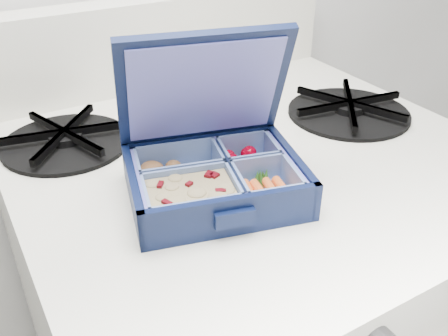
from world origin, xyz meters
TOP-DOWN VIEW (x-y plane):
  - bento_box at (0.45, 1.56)m, footprint 0.24×0.21m
  - burner_grate at (0.76, 1.65)m, footprint 0.23×0.23m
  - burner_grate_rear at (0.32, 1.79)m, footprint 0.22×0.22m
  - fork at (0.57, 1.67)m, footprint 0.08×0.18m

SIDE VIEW (x-z plane):
  - fork at x=0.57m, z-range 1.00..1.01m
  - burner_grate_rear at x=0.32m, z-range 1.00..1.03m
  - burner_grate at x=0.76m, z-range 1.00..1.03m
  - bento_box at x=0.45m, z-range 1.00..1.05m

